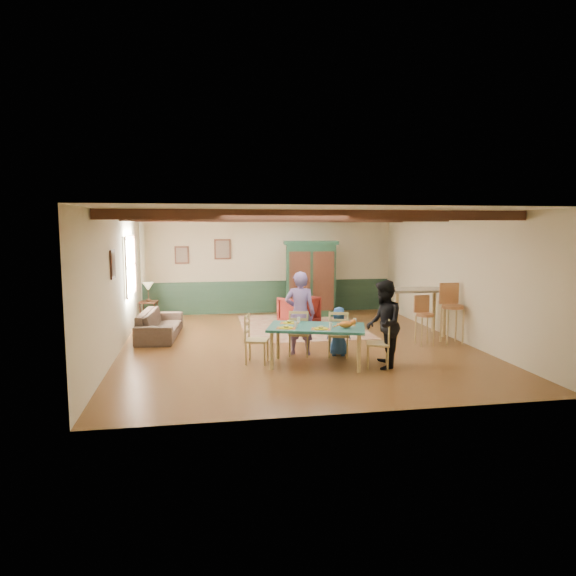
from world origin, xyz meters
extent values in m
plane|color=brown|center=(0.00, 0.00, 0.00)|extent=(8.00, 8.00, 0.00)
cube|color=beige|center=(0.00, 4.00, 1.35)|extent=(7.00, 0.02, 2.70)
cube|color=beige|center=(-3.50, 0.00, 1.35)|extent=(0.02, 8.00, 2.70)
cube|color=beige|center=(3.50, 0.00, 1.35)|extent=(0.02, 8.00, 2.70)
cube|color=silver|center=(0.00, 0.00, 2.70)|extent=(7.00, 8.00, 0.02)
cube|color=#1C3325|center=(0.00, 3.98, 0.45)|extent=(6.95, 0.03, 0.90)
cube|color=black|center=(0.00, -2.30, 2.61)|extent=(6.95, 0.16, 0.16)
cube|color=black|center=(0.00, 0.40, 2.61)|extent=(6.95, 0.16, 0.16)
cube|color=black|center=(0.00, 3.00, 2.61)|extent=(6.95, 0.16, 0.16)
imported|color=#7B62A8|center=(-0.07, -0.82, 0.80)|extent=(0.67, 0.54, 1.59)
imported|color=black|center=(1.16, -1.98, 0.76)|extent=(0.77, 0.88, 1.52)
imported|color=#254F97|center=(0.63, -1.04, 0.46)|extent=(0.52, 0.42, 0.93)
cube|color=#C5B78F|center=(0.48, 1.83, 0.01)|extent=(2.89, 3.42, 0.01)
cube|color=#143321|center=(1.02, 3.26, 1.02)|extent=(1.49, 0.72, 2.03)
imported|color=#4A0E0F|center=(0.45, 1.99, 0.36)|extent=(1.10, 1.11, 0.73)
imported|color=#3C2F26|center=(-2.82, 1.18, 0.29)|extent=(0.95, 2.05, 0.58)
camera|label=1|loc=(-1.94, -10.22, 2.44)|focal=32.00mm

